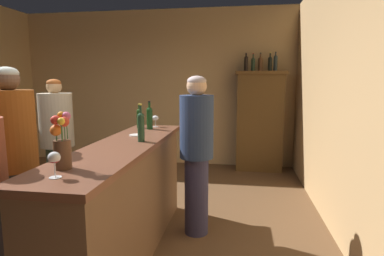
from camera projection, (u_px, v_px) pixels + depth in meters
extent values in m
plane|color=brown|center=(67.00, 248.00, 3.06)|extent=(8.63, 8.63, 0.00)
cube|color=tan|center=(157.00, 88.00, 6.14)|extent=(5.38, 0.12, 2.94)
cube|color=tan|center=(377.00, 100.00, 2.43)|extent=(0.12, 6.76, 2.94)
cube|color=brown|center=(125.00, 204.00, 2.85)|extent=(0.49, 2.32, 1.01)
cube|color=brown|center=(123.00, 147.00, 2.77)|extent=(0.56, 2.42, 0.05)
cube|color=#55391A|center=(259.00, 121.00, 5.62)|extent=(0.81, 0.38, 1.78)
cube|color=#563819|center=(261.00, 73.00, 5.49)|extent=(0.89, 0.44, 0.06)
cylinder|color=#1D3E17|center=(139.00, 120.00, 3.71)|extent=(0.06, 0.06, 0.20)
sphere|color=#1D3E17|center=(139.00, 111.00, 3.70)|extent=(0.06, 0.06, 0.06)
cylinder|color=#1D3E17|center=(139.00, 108.00, 3.69)|extent=(0.02, 0.02, 0.08)
cylinder|color=gold|center=(139.00, 104.00, 3.68)|extent=(0.02, 0.02, 0.02)
cylinder|color=#153B17|center=(150.00, 120.00, 3.61)|extent=(0.07, 0.07, 0.22)
sphere|color=#153B17|center=(149.00, 110.00, 3.60)|extent=(0.07, 0.07, 0.07)
cylinder|color=#153B17|center=(149.00, 106.00, 3.59)|extent=(0.03, 0.03, 0.09)
cylinder|color=black|center=(149.00, 102.00, 3.58)|extent=(0.03, 0.03, 0.02)
cylinder|color=#1D3924|center=(141.00, 129.00, 2.87)|extent=(0.06, 0.06, 0.23)
sphere|color=#1D3924|center=(141.00, 116.00, 2.85)|extent=(0.06, 0.06, 0.06)
cylinder|color=#1D3924|center=(141.00, 111.00, 2.85)|extent=(0.02, 0.02, 0.10)
cylinder|color=gold|center=(140.00, 104.00, 2.84)|extent=(0.02, 0.02, 0.02)
cylinder|color=white|center=(55.00, 177.00, 1.81)|extent=(0.07, 0.07, 0.00)
cylinder|color=white|center=(55.00, 170.00, 1.81)|extent=(0.01, 0.01, 0.08)
ellipsoid|color=white|center=(54.00, 157.00, 1.80)|extent=(0.07, 0.07, 0.07)
ellipsoid|color=maroon|center=(54.00, 161.00, 1.80)|extent=(0.06, 0.06, 0.03)
cylinder|color=white|center=(156.00, 127.00, 3.80)|extent=(0.07, 0.07, 0.00)
cylinder|color=white|center=(155.00, 123.00, 3.80)|extent=(0.01, 0.01, 0.08)
ellipsoid|color=white|center=(155.00, 118.00, 3.79)|extent=(0.08, 0.08, 0.06)
cylinder|color=#52331F|center=(63.00, 155.00, 1.98)|extent=(0.11, 0.11, 0.19)
cylinder|color=#38602D|center=(65.00, 137.00, 1.97)|extent=(0.01, 0.01, 0.19)
sphere|color=red|center=(64.00, 122.00, 1.95)|extent=(0.06, 0.06, 0.06)
cylinder|color=#38602D|center=(67.00, 133.00, 1.99)|extent=(0.01, 0.01, 0.22)
sphere|color=#CD5580|center=(66.00, 116.00, 1.98)|extent=(0.05, 0.05, 0.05)
cylinder|color=#38602D|center=(62.00, 133.00, 1.99)|extent=(0.01, 0.01, 0.23)
sphere|color=orange|center=(61.00, 115.00, 1.98)|extent=(0.05, 0.05, 0.05)
cylinder|color=#38602D|center=(57.00, 141.00, 1.98)|extent=(0.01, 0.01, 0.14)
sphere|color=red|center=(56.00, 130.00, 1.97)|extent=(0.05, 0.05, 0.05)
cylinder|color=#38602D|center=(57.00, 141.00, 1.95)|extent=(0.01, 0.01, 0.14)
sphere|color=orange|center=(56.00, 130.00, 1.94)|extent=(0.07, 0.07, 0.07)
cylinder|color=#38602D|center=(57.00, 136.00, 1.94)|extent=(0.01, 0.01, 0.20)
sphere|color=red|center=(55.00, 120.00, 1.92)|extent=(0.06, 0.06, 0.06)
cylinder|color=#38602D|center=(62.00, 137.00, 1.93)|extent=(0.01, 0.01, 0.20)
sphere|color=gold|center=(61.00, 121.00, 1.92)|extent=(0.05, 0.05, 0.05)
cylinder|color=white|center=(137.00, 135.00, 3.19)|extent=(0.15, 0.15, 0.01)
cylinder|color=black|center=(246.00, 65.00, 5.51)|extent=(0.07, 0.07, 0.23)
sphere|color=black|center=(246.00, 58.00, 5.50)|extent=(0.07, 0.07, 0.07)
cylinder|color=black|center=(246.00, 56.00, 5.49)|extent=(0.03, 0.03, 0.07)
cylinder|color=black|center=(246.00, 53.00, 5.48)|extent=(0.03, 0.03, 0.02)
cylinder|color=#1E3120|center=(253.00, 65.00, 5.50)|extent=(0.07, 0.07, 0.20)
sphere|color=#1E3120|center=(253.00, 60.00, 5.48)|extent=(0.07, 0.07, 0.07)
cylinder|color=#1E3120|center=(253.00, 57.00, 5.47)|extent=(0.02, 0.02, 0.10)
cylinder|color=#A9251A|center=(253.00, 54.00, 5.47)|extent=(0.03, 0.03, 0.02)
cylinder|color=#4A2B17|center=(260.00, 65.00, 5.48)|extent=(0.08, 0.08, 0.20)
sphere|color=#4A2B17|center=(260.00, 59.00, 5.46)|extent=(0.08, 0.08, 0.08)
cylinder|color=#4A2B17|center=(261.00, 57.00, 5.45)|extent=(0.03, 0.03, 0.10)
cylinder|color=black|center=(261.00, 53.00, 5.45)|extent=(0.03, 0.03, 0.02)
cylinder|color=black|center=(270.00, 65.00, 5.45)|extent=(0.07, 0.07, 0.21)
sphere|color=black|center=(270.00, 59.00, 5.43)|extent=(0.07, 0.07, 0.07)
cylinder|color=black|center=(270.00, 56.00, 5.43)|extent=(0.03, 0.03, 0.10)
cylinder|color=gold|center=(270.00, 53.00, 5.42)|extent=(0.03, 0.03, 0.02)
cylinder|color=#242F31|center=(275.00, 64.00, 5.43)|extent=(0.07, 0.07, 0.24)
sphere|color=#242F31|center=(276.00, 57.00, 5.42)|extent=(0.07, 0.07, 0.07)
cylinder|color=#242F31|center=(276.00, 55.00, 5.41)|extent=(0.02, 0.02, 0.07)
cylinder|color=black|center=(276.00, 52.00, 5.40)|extent=(0.02, 0.02, 0.02)
cylinder|color=#436051|center=(60.00, 180.00, 3.83)|extent=(0.28, 0.28, 0.83)
cylinder|color=#B2A68C|center=(56.00, 120.00, 3.71)|extent=(0.38, 0.38, 0.64)
sphere|color=tan|center=(54.00, 86.00, 3.66)|extent=(0.17, 0.17, 0.17)
ellipsoid|color=#9B4C1D|center=(54.00, 83.00, 3.65)|extent=(0.17, 0.17, 0.10)
cylinder|color=#2D3532|center=(19.00, 219.00, 2.68)|extent=(0.27, 0.27, 0.88)
cylinder|color=brown|center=(11.00, 130.00, 2.57)|extent=(0.38, 0.38, 0.66)
sphere|color=brown|center=(7.00, 79.00, 2.51)|extent=(0.20, 0.20, 0.20)
ellipsoid|color=#AAB0A5|center=(6.00, 73.00, 2.50)|extent=(0.19, 0.19, 0.11)
cylinder|color=#2C2B4A|center=(196.00, 196.00, 3.31)|extent=(0.25, 0.25, 0.83)
cylinder|color=navy|center=(197.00, 127.00, 3.20)|extent=(0.35, 0.35, 0.64)
sphere|color=#E3AD81|center=(197.00, 86.00, 3.13)|extent=(0.21, 0.21, 0.21)
ellipsoid|color=#B8A3A0|center=(197.00, 81.00, 3.13)|extent=(0.19, 0.19, 0.11)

